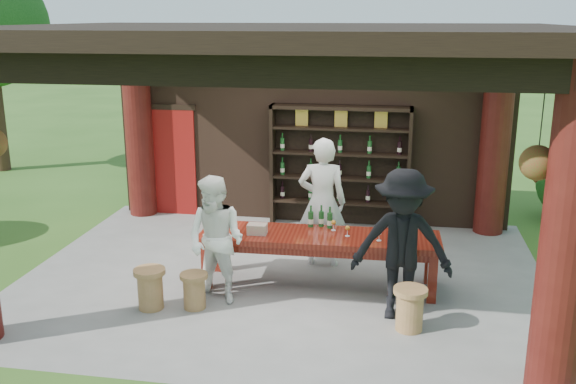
% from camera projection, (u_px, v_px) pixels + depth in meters
% --- Properties ---
extents(ground, '(90.00, 90.00, 0.00)m').
position_uv_depth(ground, '(283.00, 276.00, 9.24)').
color(ground, '#2D5119').
rests_on(ground, ground).
extents(pavilion, '(7.50, 6.00, 3.60)m').
position_uv_depth(pavilion, '(287.00, 125.00, 9.08)').
color(pavilion, slate).
rests_on(pavilion, ground).
extents(wine_shelf, '(2.43, 0.37, 2.14)m').
position_uv_depth(wine_shelf, '(340.00, 167.00, 11.19)').
color(wine_shelf, black).
rests_on(wine_shelf, ground).
extents(tasting_table, '(3.28, 0.91, 0.75)m').
position_uv_depth(tasting_table, '(319.00, 242.00, 8.76)').
color(tasting_table, '#5C150D').
rests_on(tasting_table, ground).
extents(stool_near_left, '(0.36, 0.36, 0.47)m').
position_uv_depth(stool_near_left, '(194.00, 290.00, 8.18)').
color(stool_near_left, olive).
rests_on(stool_near_left, ground).
extents(stool_near_right, '(0.40, 0.40, 0.53)m').
position_uv_depth(stool_near_right, '(410.00, 308.00, 7.60)').
color(stool_near_right, olive).
rests_on(stool_near_right, ground).
extents(stool_far_left, '(0.41, 0.41, 0.54)m').
position_uv_depth(stool_far_left, '(150.00, 287.00, 8.16)').
color(stool_far_left, olive).
rests_on(stool_far_left, ground).
extents(host, '(0.74, 0.51, 1.94)m').
position_uv_depth(host, '(322.00, 202.00, 9.44)').
color(host, silver).
rests_on(host, ground).
extents(guest_woman, '(0.97, 0.85, 1.68)m').
position_uv_depth(guest_woman, '(216.00, 240.00, 8.23)').
color(guest_woman, white).
rests_on(guest_woman, ground).
extents(guest_man, '(1.25, 0.75, 1.89)m').
position_uv_depth(guest_man, '(402.00, 245.00, 7.75)').
color(guest_man, black).
rests_on(guest_man, ground).
extents(table_bottles, '(0.35, 0.13, 0.31)m').
position_uv_depth(table_bottles, '(321.00, 216.00, 8.99)').
color(table_bottles, '#194C1E').
rests_on(table_bottles, tasting_table).
extents(table_glasses, '(0.98, 0.39, 0.15)m').
position_uv_depth(table_glasses, '(370.00, 231.00, 8.63)').
color(table_glasses, silver).
rests_on(table_glasses, tasting_table).
extents(napkin_basket, '(0.26, 0.19, 0.14)m').
position_uv_depth(napkin_basket, '(257.00, 229.00, 8.73)').
color(napkin_basket, '#BF6672').
rests_on(napkin_basket, tasting_table).
extents(shrubs, '(19.99, 8.66, 1.36)m').
position_uv_depth(shrubs, '(564.00, 240.00, 9.03)').
color(shrubs, '#194C14').
rests_on(shrubs, ground).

